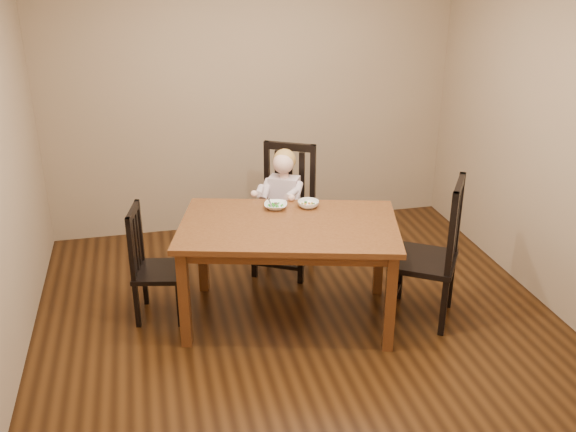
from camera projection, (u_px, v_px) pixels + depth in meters
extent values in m
cube|color=#3D220D|center=(301.00, 325.00, 4.92)|extent=(4.00, 4.00, 0.01)
cube|color=#9B8162|center=(252.00, 95.00, 6.18)|extent=(4.00, 0.01, 2.70)
cube|color=#9B8162|center=(424.00, 306.00, 2.60)|extent=(4.00, 0.01, 2.70)
cube|color=#9B8162|center=(561.00, 139.00, 4.80)|extent=(0.01, 4.00, 2.70)
cube|color=#4B2811|center=(289.00, 226.00, 4.72)|extent=(1.79, 1.34, 0.04)
cube|color=#4B2811|center=(289.00, 234.00, 4.75)|extent=(1.64, 1.19, 0.09)
cube|color=#4B2811|center=(184.00, 300.00, 4.53)|extent=(0.09, 0.09, 0.76)
cube|color=#4B2811|center=(390.00, 303.00, 4.48)|extent=(0.09, 0.09, 0.76)
cube|color=#4B2811|center=(202.00, 249.00, 5.28)|extent=(0.09, 0.09, 0.76)
cube|color=#4B2811|center=(379.00, 252.00, 5.23)|extent=(0.09, 0.09, 0.76)
cube|color=black|center=(284.00, 221.00, 5.58)|extent=(0.64, 0.64, 0.04)
cube|color=black|center=(312.00, 240.00, 5.80)|extent=(0.06, 0.06, 0.45)
cube|color=black|center=(268.00, 235.00, 5.90)|extent=(0.06, 0.06, 0.45)
cube|color=black|center=(301.00, 259.00, 5.45)|extent=(0.06, 0.06, 0.45)
cube|color=black|center=(254.00, 253.00, 5.55)|extent=(0.06, 0.06, 0.45)
cube|color=black|center=(313.00, 179.00, 5.57)|extent=(0.06, 0.06, 0.63)
cube|color=black|center=(267.00, 175.00, 5.67)|extent=(0.06, 0.06, 0.63)
cube|color=black|center=(290.00, 147.00, 5.51)|extent=(0.42, 0.26, 0.07)
cube|color=black|center=(302.00, 182.00, 5.60)|extent=(0.05, 0.04, 0.54)
cube|color=black|center=(290.00, 181.00, 5.63)|extent=(0.05, 0.04, 0.54)
cube|color=black|center=(278.00, 180.00, 5.66)|extent=(0.05, 0.04, 0.54)
cube|color=black|center=(160.00, 271.00, 4.91)|extent=(0.44, 0.46, 0.04)
cube|color=black|center=(145.00, 284.00, 5.14)|extent=(0.04, 0.04, 0.36)
cube|color=black|center=(137.00, 306.00, 4.83)|extent=(0.04, 0.04, 0.36)
cube|color=black|center=(185.00, 283.00, 5.15)|extent=(0.04, 0.04, 0.36)
cube|color=black|center=(179.00, 305.00, 4.84)|extent=(0.04, 0.04, 0.36)
cube|color=black|center=(140.00, 230.00, 4.96)|extent=(0.04, 0.04, 0.51)
cube|color=black|center=(131.00, 250.00, 4.65)|extent=(0.04, 0.04, 0.51)
cube|color=black|center=(133.00, 212.00, 4.71)|extent=(0.11, 0.37, 0.05)
cube|color=black|center=(138.00, 238.00, 4.89)|extent=(0.03, 0.04, 0.43)
cube|color=black|center=(136.00, 243.00, 4.81)|extent=(0.03, 0.04, 0.43)
cube|color=black|center=(133.00, 248.00, 4.73)|extent=(0.03, 0.04, 0.43)
cube|color=black|center=(423.00, 261.00, 4.86)|extent=(0.66, 0.67, 0.04)
cube|color=black|center=(444.00, 308.00, 4.71)|extent=(0.06, 0.06, 0.46)
cube|color=black|center=(451.00, 281.00, 5.08)|extent=(0.06, 0.06, 0.46)
cube|color=black|center=(389.00, 298.00, 4.84)|extent=(0.06, 0.06, 0.46)
cube|color=black|center=(400.00, 273.00, 5.21)|extent=(0.06, 0.06, 0.46)
cube|color=black|center=(452.00, 235.00, 4.48)|extent=(0.06, 0.06, 0.64)
cube|color=black|center=(458.00, 213.00, 4.85)|extent=(0.06, 0.06, 0.64)
cube|color=black|center=(459.00, 187.00, 4.55)|extent=(0.29, 0.41, 0.07)
cube|color=black|center=(453.00, 234.00, 4.58)|extent=(0.05, 0.05, 0.55)
cube|color=black|center=(455.00, 228.00, 4.68)|extent=(0.05, 0.05, 0.55)
cube|color=black|center=(456.00, 222.00, 4.77)|extent=(0.05, 0.05, 0.55)
imported|color=white|center=(276.00, 206.00, 4.97)|extent=(0.22, 0.22, 0.04)
imported|color=white|center=(308.00, 204.00, 4.99)|extent=(0.21, 0.21, 0.05)
cube|color=silver|center=(270.00, 203.00, 4.94)|extent=(0.02, 0.12, 0.05)
cube|color=silver|center=(270.00, 205.00, 4.95)|extent=(0.03, 0.03, 0.01)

